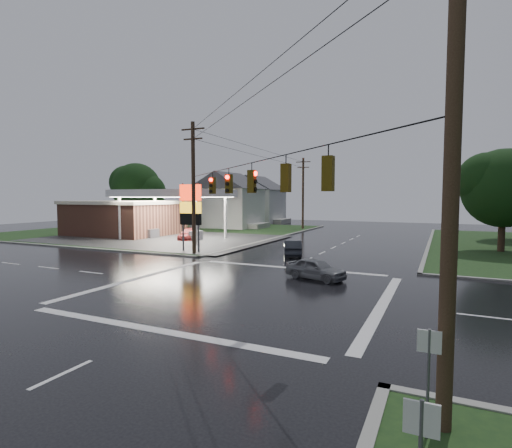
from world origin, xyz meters
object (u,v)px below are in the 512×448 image
at_px(house_far, 256,199).
at_px(car_north, 293,248).
at_px(tree_nw_behind, 137,188).
at_px(utility_pole_se, 452,155).
at_px(utility_pole_nw, 193,186).
at_px(house_near, 229,199).
at_px(car_pump, 189,234).
at_px(pylon_sign, 191,206).
at_px(tree_ne_near, 505,188).
at_px(utility_pole_n, 303,192).
at_px(gas_station, 131,215).
at_px(car_crossing, 316,269).

relative_size(house_far, car_north, 2.82).
height_order(house_far, tree_nw_behind, tree_nw_behind).
bearing_deg(utility_pole_se, utility_pole_nw, 135.00).
xyz_separation_m(utility_pole_nw, house_near, (-11.45, 26.50, -1.32)).
bearing_deg(house_far, car_pump, -79.25).
distance_m(utility_pole_se, car_pump, 38.53).
height_order(pylon_sign, car_north, pylon_sign).
xyz_separation_m(house_far, tree_ne_near, (36.09, -26.01, 1.16)).
relative_size(house_far, tree_nw_behind, 1.10).
bearing_deg(car_north, car_pump, -44.55).
bearing_deg(tree_nw_behind, house_near, 24.98).
distance_m(utility_pole_n, tree_nw_behind, 25.63).
xyz_separation_m(gas_station, house_far, (3.73, 28.30, 1.86)).
relative_size(tree_nw_behind, car_pump, 2.35).
bearing_deg(gas_station, car_pump, -6.79).
bearing_deg(utility_pole_se, utility_pole_n, 111.80).
bearing_deg(car_north, utility_pole_nw, -1.65).
relative_size(gas_station, tree_ne_near, 2.92).
height_order(gas_station, car_crossing, gas_station).
xyz_separation_m(pylon_sign, utility_pole_n, (1.00, 27.50, 1.46)).
relative_size(house_near, tree_nw_behind, 1.10).
xyz_separation_m(car_north, car_crossing, (4.38, -8.12, -0.02)).
xyz_separation_m(utility_pole_se, utility_pole_n, (-19.00, 47.50, -0.25)).
relative_size(utility_pole_n, car_north, 2.68).
bearing_deg(utility_pole_se, tree_nw_behind, 137.66).
distance_m(utility_pole_se, tree_ne_near, 31.83).
bearing_deg(car_pump, gas_station, 152.63).
xyz_separation_m(utility_pole_n, car_crossing, (12.17, -33.86, -4.84)).
height_order(utility_pole_n, car_north, utility_pole_n).
bearing_deg(utility_pole_se, house_near, 123.79).
xyz_separation_m(tree_nw_behind, car_north, (32.12, -17.74, -5.54)).
bearing_deg(tree_nw_behind, utility_pole_n, 18.21).
relative_size(utility_pole_se, house_near, 1.00).
xyz_separation_m(utility_pole_nw, utility_pole_n, (0.00, 28.50, -0.25)).
xyz_separation_m(utility_pole_nw, car_pump, (-6.87, 9.09, -5.10)).
relative_size(house_near, tree_ne_near, 1.23).
relative_size(gas_station, car_north, 6.70).
bearing_deg(pylon_sign, house_far, 106.98).
bearing_deg(pylon_sign, utility_pole_n, 87.92).
height_order(gas_station, utility_pole_se, utility_pole_se).
distance_m(tree_nw_behind, car_pump, 21.59).
bearing_deg(utility_pole_se, car_crossing, 116.62).
distance_m(gas_station, car_crossing, 32.39).
height_order(utility_pole_n, car_crossing, utility_pole_n).
relative_size(pylon_sign, tree_nw_behind, 0.60).
bearing_deg(tree_ne_near, house_near, 158.24).
xyz_separation_m(gas_station, utility_pole_se, (35.18, -29.20, 3.17)).
height_order(pylon_sign, car_crossing, pylon_sign).
relative_size(utility_pole_nw, tree_ne_near, 1.22).
distance_m(utility_pole_se, utility_pole_n, 51.16).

